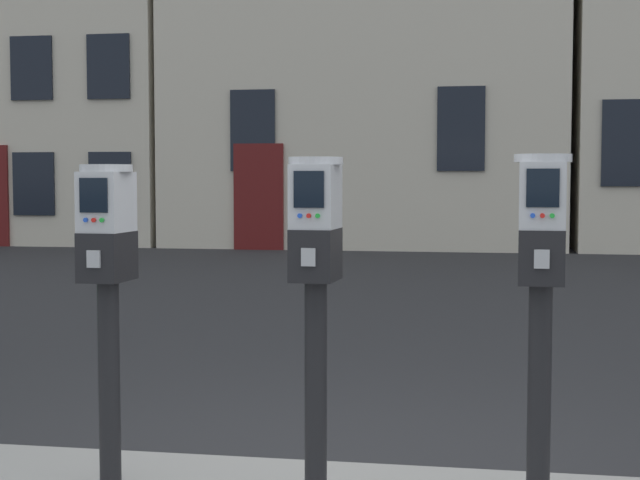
{
  "coord_description": "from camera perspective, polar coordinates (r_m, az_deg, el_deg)",
  "views": [
    {
      "loc": [
        0.6,
        -4.0,
        1.44
      ],
      "look_at": [
        -0.05,
        -0.22,
        1.19
      ],
      "focal_mm": 53.08,
      "sensor_mm": 36.0,
      "label": 1
    }
  ],
  "objects": [
    {
      "name": "parking_meter_twin_adjacent",
      "position": [
        3.75,
        -0.26,
        -1.54
      ],
      "size": [
        0.23,
        0.26,
        1.38
      ],
      "rotation": [
        0.0,
        0.0,
        -1.62
      ],
      "color": "black",
      "rests_on": "sidewalk_slab"
    },
    {
      "name": "townhouse_orange_brick",
      "position": [
        23.84,
        -15.35,
        11.62
      ],
      "size": [
        6.65,
        6.46,
        9.46
      ],
      "color": "beige",
      "rests_on": "ground_plane"
    },
    {
      "name": "parking_meter_end_of_row",
      "position": [
        3.7,
        13.19,
        -1.63
      ],
      "size": [
        0.23,
        0.26,
        1.39
      ],
      "rotation": [
        0.0,
        0.0,
        -1.62
      ],
      "color": "black",
      "rests_on": "sidewalk_slab"
    },
    {
      "name": "parking_meter_near_kerb",
      "position": [
        4.0,
        -12.69,
        -1.57
      ],
      "size": [
        0.23,
        0.26,
        1.35
      ],
      "rotation": [
        0.0,
        0.0,
        -1.62
      ],
      "color": "black",
      "rests_on": "sidewalk_slab"
    }
  ]
}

